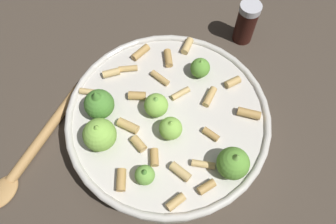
{
  "coord_description": "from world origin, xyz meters",
  "views": [
    {
      "loc": [
        -0.11,
        -0.18,
        0.47
      ],
      "look_at": [
        0.0,
        0.0,
        0.06
      ],
      "focal_mm": 33.83,
      "sensor_mm": 36.0,
      "label": 1
    }
  ],
  "objects": [
    {
      "name": "pepper_shaker",
      "position": [
        0.22,
        0.09,
        0.04
      ],
      "size": [
        0.04,
        0.04,
        0.08
      ],
      "color": "#33140F",
      "rests_on": "ground"
    },
    {
      "name": "wooden_spoon",
      "position": [
        -0.2,
        0.08,
        0.01
      ],
      "size": [
        0.2,
        0.14,
        0.02
      ],
      "color": "#B2844C",
      "rests_on": "ground"
    },
    {
      "name": "ground_plane",
      "position": [
        0.0,
        0.0,
        0.0
      ],
      "size": [
        2.4,
        2.4,
        0.0
      ],
      "primitive_type": "plane",
      "color": "#42382D"
    },
    {
      "name": "cooking_pan",
      "position": [
        -0.0,
        -0.0,
        0.03
      ],
      "size": [
        0.3,
        0.3,
        0.1
      ],
      "color": "beige",
      "rests_on": "ground"
    }
  ]
}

